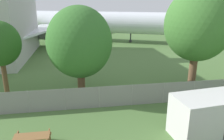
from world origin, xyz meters
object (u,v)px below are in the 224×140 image
tree_far_right (80,43)px  portable_cabin (209,116)px  picnic_bench_near_cabin (32,140)px  tree_left_of_cabin (198,25)px  airplane (71,22)px  tree_behind_benches (0,44)px

tree_far_right → portable_cabin: bearing=-44.6°
picnic_bench_near_cabin → tree_far_right: size_ratio=0.26×
tree_left_of_cabin → tree_far_right: (-9.83, 0.53, -1.27)m
airplane → tree_far_right: bearing=-62.3°
tree_left_of_cabin → tree_behind_benches: size_ratio=1.41×
portable_cabin → tree_left_of_cabin: tree_left_of_cabin is taller
airplane → tree_left_of_cabin: size_ratio=4.93×
portable_cabin → tree_behind_benches: size_ratio=0.70×
portable_cabin → tree_behind_benches: bearing=143.5°
picnic_bench_near_cabin → tree_behind_benches: (-3.41, 7.57, 4.03)m
tree_behind_benches → tree_far_right: (6.29, -0.75, 0.08)m
tree_far_right → tree_left_of_cabin: bearing=-3.1°
portable_cabin → tree_behind_benches: 16.07m
tree_left_of_cabin → tree_far_right: 9.92m
picnic_bench_near_cabin → tree_behind_benches: tree_behind_benches is taller
tree_behind_benches → tree_left_of_cabin: bearing=-4.5°
airplane → tree_left_of_cabin: (11.16, -30.08, 2.13)m
tree_behind_benches → airplane: bearing=80.2°
tree_left_of_cabin → tree_behind_benches: 16.23m
portable_cabin → picnic_bench_near_cabin: size_ratio=2.31×
airplane → tree_behind_benches: airplane is taller
picnic_bench_near_cabin → tree_left_of_cabin: bearing=26.3°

